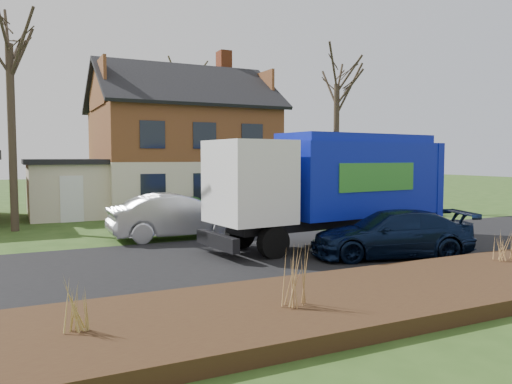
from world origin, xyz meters
name	(u,v)px	position (x,y,z in m)	size (l,w,h in m)	color
ground	(261,256)	(0.00, 0.00, 0.00)	(120.00, 120.00, 0.00)	#284517
road	(261,256)	(0.00, 0.00, 0.01)	(80.00, 7.00, 0.02)	black
mulch_verge	(378,296)	(0.00, -5.30, 0.15)	(80.00, 3.50, 0.30)	black
main_house	(173,137)	(1.49, 13.91, 4.03)	(12.95, 8.95, 9.26)	beige
garbage_truck	(336,181)	(3.21, 0.78, 2.14)	(8.85, 3.17, 3.71)	black
silver_sedan	(178,216)	(-1.21, 4.26, 0.81)	(1.71, 4.92, 1.62)	#B4B7BC
navy_wagon	(391,234)	(3.38, -1.80, 0.69)	(1.93, 4.74, 1.38)	black
tree_front_west	(8,16)	(-6.54, 8.79, 8.40)	(3.43, 3.43, 10.19)	#3C3024
tree_front_east	(337,64)	(9.58, 9.86, 8.05)	(3.57, 3.57, 9.91)	#3A2F23
tree_back	(185,67)	(5.30, 23.49, 9.70)	(3.68, 3.68, 11.64)	#423728
grass_clump_west	(73,303)	(-5.77, -5.28, 0.74)	(0.34, 0.28, 0.89)	#A8904A
grass_clump_mid	(296,277)	(-2.11, -5.65, 0.83)	(0.38, 0.31, 1.07)	#9A7344
grass_clump_east	(504,245)	(4.66, -4.55, 0.71)	(0.33, 0.27, 0.82)	#AA804B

